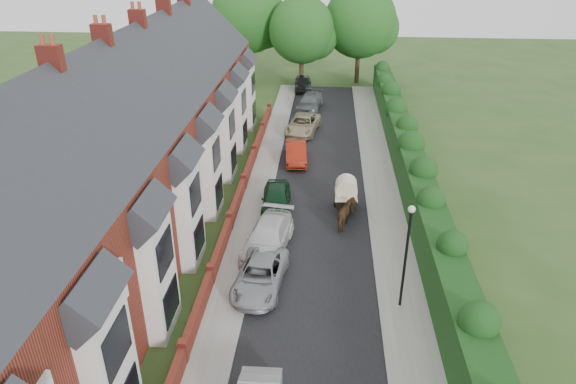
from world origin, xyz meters
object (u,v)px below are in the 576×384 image
(car_silver_b, at_px, (260,275))
(car_white, at_px, (268,238))
(horse_cart, at_px, (346,192))
(car_grey, at_px, (310,102))
(horse, at_px, (347,215))
(car_beige, at_px, (303,124))
(car_black, at_px, (303,83))
(lamppost, at_px, (407,245))
(car_green, at_px, (276,198))
(car_red, at_px, (296,152))

(car_silver_b, bearing_deg, car_white, 95.46)
(horse_cart, bearing_deg, car_grey, 98.45)
(horse, relative_size, horse_cart, 0.63)
(car_beige, distance_m, car_black, 12.70)
(car_beige, xyz_separation_m, car_black, (-0.68, 12.68, 0.05))
(lamppost, height_order, horse_cart, lamppost)
(lamppost, distance_m, car_white, 8.04)
(car_silver_b, height_order, car_white, car_white)
(car_grey, bearing_deg, car_beige, -85.64)
(car_beige, bearing_deg, car_green, -84.16)
(car_beige, relative_size, car_grey, 1.00)
(car_grey, bearing_deg, lamppost, -71.95)
(car_white, bearing_deg, car_silver_b, -81.78)
(car_green, distance_m, horse, 4.56)
(car_green, height_order, car_red, car_green)
(car_white, height_order, car_green, car_white)
(car_white, xyz_separation_m, car_grey, (1.28, 23.95, -0.02))
(car_green, bearing_deg, car_grey, 83.43)
(lamppost, bearing_deg, car_grey, 100.33)
(car_black, bearing_deg, horse_cart, -84.70)
(horse, bearing_deg, car_red, -55.71)
(car_green, height_order, horse, horse)
(car_black, bearing_deg, car_beige, -90.25)
(car_red, bearing_deg, horse, -75.05)
(horse, bearing_deg, car_grey, -68.56)
(car_silver_b, xyz_separation_m, horse, (4.15, 5.71, 0.16))
(lamppost, height_order, car_white, lamppost)
(car_grey, bearing_deg, car_green, -86.03)
(horse, bearing_deg, car_green, -10.69)
(car_beige, bearing_deg, car_black, 102.83)
(car_green, xyz_separation_m, car_beige, (0.92, 13.32, -0.03))
(car_white, height_order, car_beige, car_white)
(car_silver_b, relative_size, car_beige, 0.93)
(car_green, xyz_separation_m, horse, (4.15, -1.89, 0.08))
(car_grey, bearing_deg, horse_cart, -73.83)
(car_white, xyz_separation_m, car_red, (0.71, 11.77, -0.04))
(car_green, distance_m, car_red, 7.35)
(car_black, xyz_separation_m, horse_cart, (3.91, -25.84, 0.51))
(lamppost, bearing_deg, horse, 108.52)
(car_red, xyz_separation_m, horse, (3.44, -9.20, 0.11))
(lamppost, height_order, car_grey, lamppost)
(car_green, distance_m, horse_cart, 4.19)
(car_red, distance_m, horse_cart, 7.96)
(lamppost, xyz_separation_m, car_silver_b, (-6.40, 1.00, -2.66))
(car_grey, distance_m, car_black, 6.59)
(car_silver_b, relative_size, horse, 2.43)
(car_silver_b, distance_m, car_white, 3.15)
(car_silver_b, distance_m, car_green, 7.60)
(car_red, height_order, car_beige, car_red)
(car_silver_b, height_order, car_grey, car_grey)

